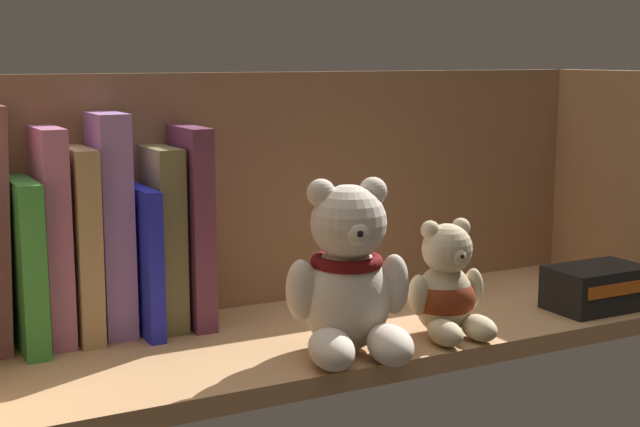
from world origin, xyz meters
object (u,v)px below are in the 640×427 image
object	(u,v)px
book_4	(77,242)
book_2	(21,260)
teddy_bear_smaller	(447,290)
small_product_box	(597,288)
book_7	(159,236)
book_6	(135,256)
book_3	(49,234)
teddy_bear_larger	(349,280)
book_5	(107,223)
book_8	(185,224)

from	to	relation	value
book_4	book_2	bearing A→B (deg)	180.00
book_4	teddy_bear_smaller	xyz separation A→B (cm)	(33.59, -18.16, -5.09)
book_4	small_product_box	distance (cm)	58.17
book_7	book_6	bearing A→B (deg)	180.00
book_3	teddy_bear_larger	xyz separation A→B (cm)	(24.60, -18.45, -3.60)
book_4	book_5	size ratio (longest dim) A/B	0.86
book_6	book_4	bearing A→B (deg)	180.00
book_6	book_7	world-z (taller)	book_7
book_5	book_6	world-z (taller)	book_5
book_5	book_4	bearing A→B (deg)	180.00
book_6	book_7	xyz separation A→B (cm)	(2.63, 0.00, 1.95)
book_2	book_8	bearing A→B (deg)	0.00
book_4	book_8	bearing A→B (deg)	0.00
book_5	teddy_bear_larger	size ratio (longest dim) A/B	1.34
book_3	book_7	xyz separation A→B (cm)	(11.54, 0.00, -1.25)
book_8	book_6	bearing A→B (deg)	180.00
book_6	small_product_box	size ratio (longest dim) A/B	1.39
book_6	book_7	bearing A→B (deg)	0.00
book_8	teddy_bear_smaller	bearing A→B (deg)	-39.67
book_7	small_product_box	size ratio (longest dim) A/B	1.74
book_5	teddy_bear_smaller	xyz separation A→B (cm)	(30.38, -18.16, -6.76)
book_6	small_product_box	xyz separation A→B (cm)	(48.75, -18.02, -5.26)
book_2	teddy_bear_smaller	size ratio (longest dim) A/B	1.39
book_4	small_product_box	size ratio (longest dim) A/B	1.77
book_2	book_3	size ratio (longest dim) A/B	0.78
book_4	book_7	size ratio (longest dim) A/B	1.02
book_4	teddy_bear_larger	distance (cm)	28.64
book_3	book_6	size ratio (longest dim) A/B	1.41
book_3	book_4	world-z (taller)	book_3
book_2	book_5	size ratio (longest dim) A/B	0.74
book_2	teddy_bear_larger	size ratio (longest dim) A/B	0.99
book_5	teddy_bear_smaller	distance (cm)	36.03
book_8	small_product_box	xyz separation A→B (cm)	(43.12, -18.02, -8.25)
teddy_bear_smaller	book_6	bearing A→B (deg)	146.59
book_8	small_product_box	world-z (taller)	book_8
book_3	book_7	bearing A→B (deg)	0.00
book_2	small_product_box	size ratio (longest dim) A/B	1.52
book_4	book_6	world-z (taller)	book_4
small_product_box	book_7	bearing A→B (deg)	158.66
book_3	teddy_bear_larger	size ratio (longest dim) A/B	1.27
book_2	book_4	bearing A→B (deg)	0.00
book_4	book_6	distance (cm)	6.43
teddy_bear_larger	teddy_bear_smaller	size ratio (longest dim) A/B	1.41
book_2	teddy_bear_larger	world-z (taller)	teddy_bear_larger
book_8	book_3	bearing A→B (deg)	180.00
book_4	teddy_bear_smaller	distance (cm)	38.52
book_3	book_6	distance (cm)	9.46
book_7	book_8	distance (cm)	3.18
book_2	teddy_bear_smaller	world-z (taller)	book_2
book_5	book_6	xyz separation A→B (cm)	(2.85, 0.00, -3.81)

